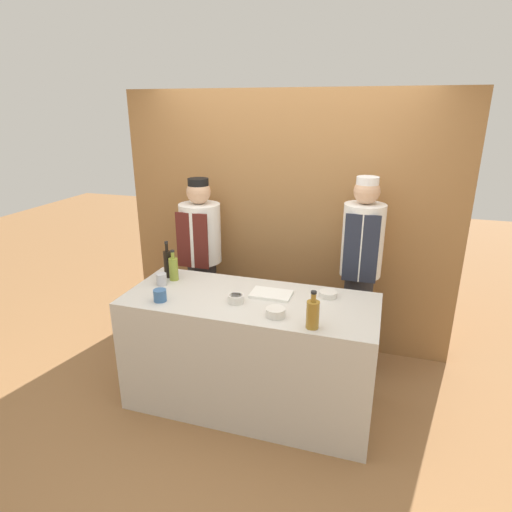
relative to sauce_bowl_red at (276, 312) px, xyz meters
name	(u,v)px	position (x,y,z in m)	size (l,w,h in m)	color
ground_plane	(250,401)	(-0.25, 0.21, -0.94)	(14.00, 14.00, 0.00)	olive
cabinet_wall	(287,222)	(-0.25, 1.36, 0.26)	(3.14, 0.18, 2.40)	olive
counter	(250,352)	(-0.25, 0.21, -0.49)	(1.87, 0.78, 0.91)	beige
sauce_bowl_red	(276,312)	(0.00, 0.00, 0.00)	(0.13, 0.13, 0.06)	silver
sauce_bowl_yellow	(236,298)	(-0.33, 0.12, 0.00)	(0.12, 0.12, 0.06)	silver
sauce_bowl_brown	(328,294)	(0.29, 0.42, -0.01)	(0.13, 0.13, 0.04)	silver
cutting_board	(271,294)	(-0.12, 0.31, -0.02)	(0.30, 0.20, 0.02)	white
bottle_vinegar	(313,314)	(0.26, -0.09, 0.07)	(0.08, 0.08, 0.25)	olive
bottle_oil	(174,268)	(-0.96, 0.37, 0.07)	(0.07, 0.07, 0.25)	olive
bottle_soy	(168,263)	(-1.03, 0.42, 0.09)	(0.07, 0.07, 0.31)	black
cup_blue	(160,295)	(-0.86, -0.02, 0.01)	(0.09, 0.09, 0.09)	#386093
cup_steel	(162,279)	(-1.00, 0.25, 0.02)	(0.08, 0.08, 0.09)	#B7B7BC
chef_left	(201,258)	(-0.99, 0.98, -0.06)	(0.38, 0.38, 1.64)	#28282D
chef_right	(360,269)	(0.48, 0.98, 0.00)	(0.34, 0.34, 1.72)	#28282D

